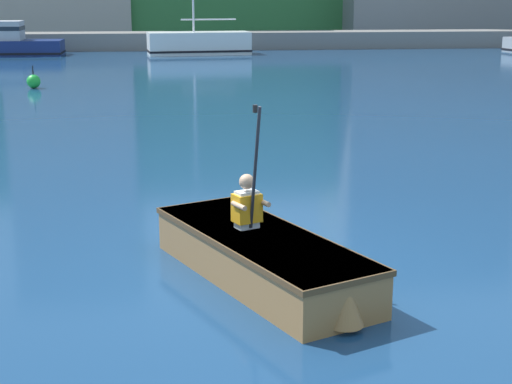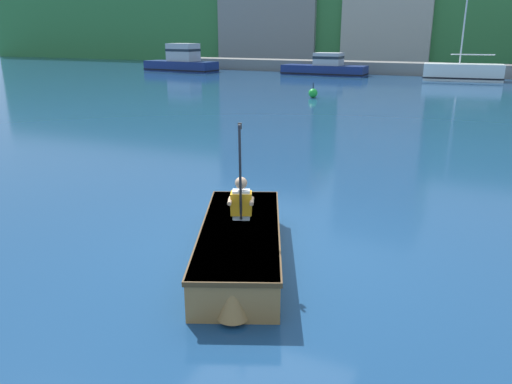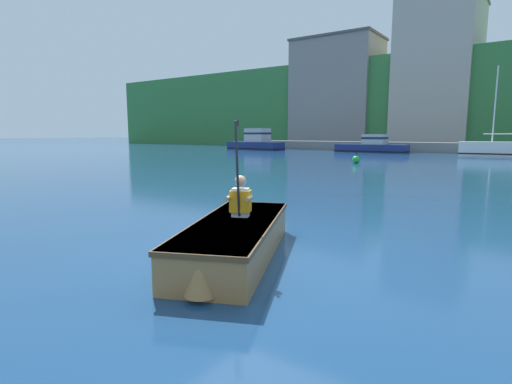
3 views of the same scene
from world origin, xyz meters
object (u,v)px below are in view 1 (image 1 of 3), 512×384
(rowboat_foreground, at_px, (264,256))
(channel_buoy, at_px, (34,81))
(person_paddler, at_px, (247,203))
(moored_boat_dock_center_far, at_px, (199,43))

(rowboat_foreground, distance_m, channel_buoy, 18.75)
(person_paddler, xyz_separation_m, channel_buoy, (-5.03, 17.70, -0.57))
(moored_boat_dock_center_far, bearing_deg, rowboat_foreground, -91.40)
(rowboat_foreground, distance_m, person_paddler, 0.61)
(moored_boat_dock_center_far, height_order, person_paddler, moored_boat_dock_center_far)
(moored_boat_dock_center_far, distance_m, channel_buoy, 14.51)
(moored_boat_dock_center_far, distance_m, rowboat_foreground, 31.27)
(rowboat_foreground, xyz_separation_m, person_paddler, (-0.14, 0.32, 0.51))
(rowboat_foreground, height_order, channel_buoy, channel_buoy)
(moored_boat_dock_center_far, xyz_separation_m, rowboat_foreground, (-0.76, -31.26, -0.25))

